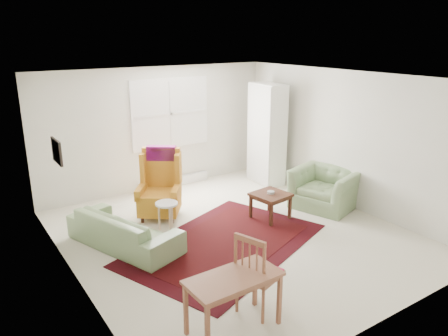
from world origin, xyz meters
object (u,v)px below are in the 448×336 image
desk (233,303)px  desk_chair (259,272)px  stool (167,216)px  wingback_chair (159,184)px  armchair (325,185)px  coffee_table (270,206)px  sofa (124,223)px  cabinet (267,134)px

desk → desk_chair: (0.44, 0.12, 0.18)m
stool → wingback_chair: bearing=75.8°
armchair → coffee_table: armchair is taller
sofa → stool: bearing=-98.9°
desk → coffee_table: bearing=43.0°
sofa → desk_chair: desk_chair is taller
coffee_table → stool: stool is taller
coffee_table → desk_chair: desk_chair is taller
coffee_table → stool: (-1.71, 0.58, 0.01)m
desk → armchair: bearing=29.7°
wingback_chair → stool: wingback_chair is taller
sofa → cabinet: bearing=-91.8°
desk_chair → coffee_table: bearing=-60.7°
armchair → wingback_chair: wingback_chair is taller
coffee_table → desk_chair: 2.70m
sofa → armchair: 3.73m
cabinet → armchair: bearing=-86.7°
armchair → stool: armchair is taller
sofa → coffee_table: size_ratio=3.27×
stool → cabinet: (2.92, 1.03, 0.82)m
cabinet → desk_chair: size_ratio=2.10×
cabinet → desk_chair: (-3.02, -3.59, -0.56)m
wingback_chair → desk: bearing=-64.9°
wingback_chair → desk: (-0.68, -3.24, -0.28)m
armchair → desk: armchair is taller
sofa → stool: (0.79, 0.15, -0.13)m
stool → cabinet: cabinet is taller
stool → desk_chair: bearing=-92.2°
wingback_chair → desk_chair: 3.13m
armchair → cabinet: cabinet is taller
coffee_table → cabinet: size_ratio=0.27×
sofa → wingback_chair: size_ratio=1.54×
armchair → wingback_chair: 3.04m
armchair → desk: (-3.44, -1.96, -0.11)m
sofa → wingback_chair: bearing=-72.2°
cabinet → desk_chair: bearing=-126.1°
coffee_table → desk_chair: (-1.81, -1.98, 0.27)m
cabinet → desk: 5.13m
coffee_table → cabinet: (1.21, 1.61, 0.83)m
wingback_chair → cabinet: size_ratio=0.57×
armchair → coffee_table: bearing=-114.2°
armchair → desk: size_ratio=1.08×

